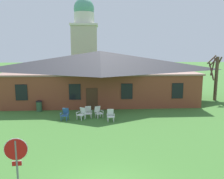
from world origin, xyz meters
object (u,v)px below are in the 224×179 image
Objects in this scene: stop_sign at (17,160)px; lawn_chair_near_door at (82,113)px; lawn_chair_left_end at (88,112)px; lawn_chair_middle at (98,112)px; lawn_chair_right_end at (111,115)px; lawn_chair_by_porch at (65,114)px; trash_bin at (39,106)px.

stop_sign is 2.82× the size of lawn_chair_near_door.
lawn_chair_near_door is (1.48, 11.17, -1.42)m from stop_sign.
lawn_chair_left_end is at bearing 39.86° from lawn_chair_near_door.
stop_sign is 2.82× the size of lawn_chair_left_end.
lawn_chair_left_end is 0.87m from lawn_chair_middle.
stop_sign reaches higher than lawn_chair_left_end.
lawn_chair_near_door and lawn_chair_right_end have the same top height.
lawn_chair_by_porch is at bearing 89.29° from stop_sign.
lawn_chair_near_door is 1.00× the size of lawn_chair_middle.
lawn_chair_by_porch is 0.98× the size of trash_bin.
trash_bin is at bearing 152.35° from lawn_chair_right_end.
lawn_chair_left_end is 0.98× the size of trash_bin.
trash_bin is (-4.63, 2.32, -0.00)m from lawn_chair_left_end.
lawn_chair_right_end is at bearing 69.98° from stop_sign.
lawn_chair_right_end is (1.84, -1.08, 0.00)m from lawn_chair_left_end.
lawn_chair_by_porch is at bearing -174.92° from lawn_chair_near_door.
lawn_chair_by_porch is at bearing -45.92° from trash_bin.
stop_sign is 11.29m from lawn_chair_right_end.
lawn_chair_middle is (2.72, 0.51, 0.00)m from lawn_chair_by_porch.
lawn_chair_right_end is (2.36, -0.65, 0.00)m from lawn_chair_near_door.
lawn_chair_right_end is 0.98× the size of trash_bin.
lawn_chair_right_end is 7.31m from trash_bin.
lawn_chair_by_porch is 2.77m from lawn_chair_middle.
trash_bin is at bearing 156.77° from lawn_chair_middle.
lawn_chair_middle is 5.98m from trash_bin.
lawn_chair_middle is 1.00× the size of lawn_chair_right_end.
stop_sign is at bearing -79.26° from trash_bin.
lawn_chair_middle is at bearing -23.23° from trash_bin.
lawn_chair_near_door and lawn_chair_middle have the same top height.
stop_sign is 2.82× the size of lawn_chair_by_porch.
stop_sign is 11.36m from lawn_chair_near_door.
trash_bin reaches higher than lawn_chair_left_end.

